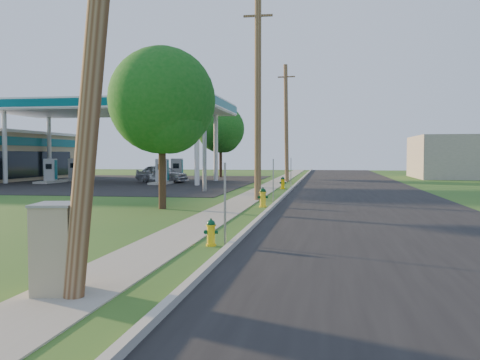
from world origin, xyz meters
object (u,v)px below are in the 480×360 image
Objects in this scene: fuel_pump_sw at (75,172)px; tree_verge at (164,104)px; hydrant_mid at (263,197)px; car_silver at (162,174)px; hydrant_near at (211,233)px; hydrant_far at (283,183)px; utility_pole_mid at (258,97)px; fuel_pump_ne at (162,175)px; fuel_pump_se at (177,173)px; fuel_pump_nw at (51,174)px; price_pylon at (204,100)px; tree_lot at (221,131)px; utility_pole_far at (286,123)px; utility_cabinet at (57,248)px.

tree_verge reaches higher than fuel_pump_sw.
car_silver is at bearing 119.00° from hydrant_mid.
hydrant_near is at bearing -144.21° from car_silver.
hydrant_far is 0.19× the size of car_silver.
utility_pole_mid is 3.06× the size of fuel_pump_ne.
utility_pole_mid is 2.33× the size of car_silver.
tree_verge reaches higher than fuel_pump_se.
fuel_pump_nw is 0.76× the size of car_silver.
tree_lot is (-3.02, 20.34, -0.87)m from price_pylon.
hydrant_mid is at bearing -135.05° from car_silver.
hydrant_far is at bearing -24.54° from fuel_pump_sw.
utility_pole_mid is 1.03× the size of utility_pole_far.
utility_pole_mid is at bearing -43.52° from fuel_pump_sw.
tree_verge is (-3.20, -22.76, -0.59)m from utility_pole_far.
price_pylon is 12.17m from car_silver.
fuel_pump_nw and fuel_pump_se have the same top height.
hydrant_far is (7.42, -17.25, -4.17)m from tree_lot.
utility_pole_mid is 19.65m from fuel_pump_se.
fuel_pump_sw is 0.49× the size of tree_verge.
car_silver is at bearing -111.32° from fuel_pump_se.
price_pylon is 10.35m from tree_verge.
fuel_pump_sw reaches higher than hydrant_mid.
utility_pole_mid reaches higher than tree_verge.
utility_pole_mid reaches higher than fuel_pump_ne.
hydrant_mid is at bearing -75.47° from tree_lot.
fuel_pump_ne reaches higher than utility_cabinet.
tree_lot is (-3.72, 30.60, 0.35)m from tree_verge.
fuel_pump_nw is at bearing -164.39° from utility_pole_far.
utility_pole_far is at bearing -48.57° from tree_lot.
fuel_pump_ne is 18.98m from tree_verge.
fuel_pump_ne reaches higher than car_silver.
fuel_pump_nw is at bearing 129.62° from tree_verge.
utility_cabinet is (-1.55, -14.36, 0.31)m from hydrant_mid.
fuel_pump_ne is at bearing -150.67° from utility_pole_far.
tree_lot is at bearing 96.94° from tree_verge.
fuel_pump_ne is 1.00× the size of fuel_pump_se.
utility_cabinet is at bearing -93.04° from hydrant_far.
hydrant_near is 4.93m from utility_cabinet.
utility_pole_mid reaches higher than hydrant_near.
price_pylon is 4.79× the size of utility_cabinet.
fuel_pump_nw is 1.00× the size of fuel_pump_ne.
fuel_pump_se is 35.66m from utility_cabinet.
hydrant_far is at bearing 86.96° from utility_cabinet.
utility_cabinet is (17.00, -30.75, -0.01)m from fuel_pump_nw.
fuel_pump_sw is 2.24× the size of utility_cabinet.
utility_pole_far is 1.45× the size of tree_verge.
fuel_pump_nw is at bearing 118.94° from utility_cabinet.
fuel_pump_sw is 4.81× the size of hydrant_near.
price_pylon is 8.42× the size of hydrant_far.
car_silver is at bearing -12.59° from fuel_pump_sw.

